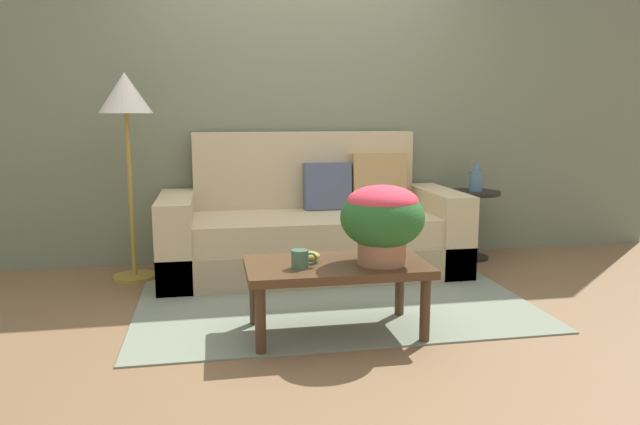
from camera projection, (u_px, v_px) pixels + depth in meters
name	position (u px, v px, depth m)	size (l,w,h in m)	color
ground_plane	(331.00, 300.00, 3.79)	(14.00, 14.00, 0.00)	brown
wall_back	(301.00, 81.00, 4.74)	(6.40, 0.12, 2.90)	slate
area_rug	(330.00, 297.00, 3.85)	(2.44, 1.76, 0.01)	gray
couch	(313.00, 230.00, 4.46)	(2.23, 0.91, 1.05)	tan
coffee_table	(336.00, 272.00, 3.17)	(0.98, 0.54, 0.40)	#442D1B
side_table	(473.00, 212.00, 4.82)	(0.42, 0.42, 0.57)	black
floor_lamp	(126.00, 109.00, 4.08)	(0.37, 0.37, 1.48)	olive
potted_plant	(382.00, 217.00, 3.10)	(0.45, 0.45, 0.42)	#A36B4C
coffee_mug	(301.00, 259.00, 3.04)	(0.14, 0.09, 0.10)	#3D664C
snack_bowl	(310.00, 256.00, 3.16)	(0.11, 0.11, 0.06)	gold
table_vase	(476.00, 180.00, 4.78)	(0.11, 0.11, 0.22)	slate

